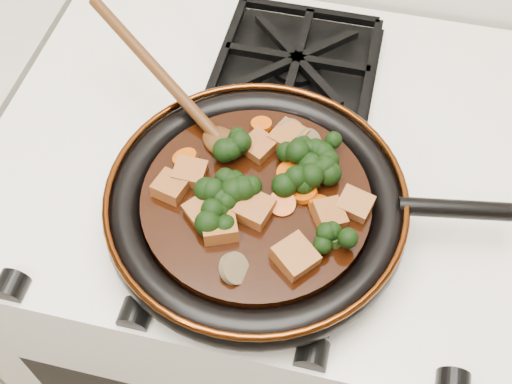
# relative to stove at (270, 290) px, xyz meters

# --- Properties ---
(stove) EXTENTS (0.76, 0.60, 0.90)m
(stove) POSITION_rel_stove_xyz_m (0.00, 0.00, 0.00)
(stove) COLOR white
(stove) RESTS_ON ground
(burner_grate_front) EXTENTS (0.23, 0.23, 0.03)m
(burner_grate_front) POSITION_rel_stove_xyz_m (0.00, -0.14, 0.46)
(burner_grate_front) COLOR black
(burner_grate_front) RESTS_ON stove
(burner_grate_back) EXTENTS (0.23, 0.23, 0.03)m
(burner_grate_back) POSITION_rel_stove_xyz_m (0.00, 0.14, 0.46)
(burner_grate_back) COLOR black
(burner_grate_back) RESTS_ON stove
(skillet) EXTENTS (0.48, 0.36, 0.05)m
(skillet) POSITION_rel_stove_xyz_m (0.01, -0.13, 0.49)
(skillet) COLOR black
(skillet) RESTS_ON burner_grate_front
(braising_sauce) EXTENTS (0.27, 0.27, 0.02)m
(braising_sauce) POSITION_rel_stove_xyz_m (0.00, -0.13, 0.50)
(braising_sauce) COLOR black
(braising_sauce) RESTS_ON skillet
(tofu_cube_0) EXTENTS (0.05, 0.05, 0.02)m
(tofu_cube_0) POSITION_rel_stove_xyz_m (-0.03, -0.18, 0.52)
(tofu_cube_0) COLOR brown
(tofu_cube_0) RESTS_ON braising_sauce
(tofu_cube_1) EXTENTS (0.05, 0.05, 0.02)m
(tofu_cube_1) POSITION_rel_stove_xyz_m (-0.01, -0.06, 0.52)
(tofu_cube_1) COLOR brown
(tofu_cube_1) RESTS_ON braising_sauce
(tofu_cube_2) EXTENTS (0.04, 0.04, 0.02)m
(tofu_cube_2) POSITION_rel_stove_xyz_m (-0.09, -0.14, 0.52)
(tofu_cube_2) COLOR brown
(tofu_cube_2) RESTS_ON braising_sauce
(tofu_cube_3) EXTENTS (0.05, 0.05, 0.03)m
(tofu_cube_3) POSITION_rel_stove_xyz_m (0.09, -0.14, 0.52)
(tofu_cube_3) COLOR brown
(tofu_cube_3) RESTS_ON braising_sauce
(tofu_cube_4) EXTENTS (0.04, 0.03, 0.02)m
(tofu_cube_4) POSITION_rel_stove_xyz_m (-0.08, -0.12, 0.52)
(tofu_cube_4) COLOR brown
(tofu_cube_4) RESTS_ON braising_sauce
(tofu_cube_5) EXTENTS (0.04, 0.04, 0.02)m
(tofu_cube_5) POSITION_rel_stove_xyz_m (0.12, -0.12, 0.52)
(tofu_cube_5) COLOR brown
(tofu_cube_5) RESTS_ON braising_sauce
(tofu_cube_6) EXTENTS (0.05, 0.05, 0.02)m
(tofu_cube_6) POSITION_rel_stove_xyz_m (0.01, -0.15, 0.52)
(tofu_cube_6) COLOR brown
(tofu_cube_6) RESTS_ON braising_sauce
(tofu_cube_7) EXTENTS (0.05, 0.05, 0.02)m
(tofu_cube_7) POSITION_rel_stove_xyz_m (-0.05, -0.17, 0.52)
(tofu_cube_7) COLOR brown
(tofu_cube_7) RESTS_ON braising_sauce
(tofu_cube_8) EXTENTS (0.05, 0.05, 0.02)m
(tofu_cube_8) POSITION_rel_stove_xyz_m (0.02, -0.04, 0.52)
(tofu_cube_8) COLOR brown
(tofu_cube_8) RESTS_ON braising_sauce
(tofu_cube_9) EXTENTS (0.06, 0.06, 0.03)m
(tofu_cube_9) POSITION_rel_stove_xyz_m (0.06, -0.20, 0.52)
(tofu_cube_9) COLOR brown
(tofu_cube_9) RESTS_ON braising_sauce
(broccoli_floret_0) EXTENTS (0.09, 0.08, 0.07)m
(broccoli_floret_0) POSITION_rel_stove_xyz_m (0.06, -0.06, 0.52)
(broccoli_floret_0) COLOR black
(broccoli_floret_0) RESTS_ON braising_sauce
(broccoli_floret_1) EXTENTS (0.07, 0.07, 0.07)m
(broccoli_floret_1) POSITION_rel_stove_xyz_m (0.07, -0.10, 0.52)
(broccoli_floret_1) COLOR black
(broccoli_floret_1) RESTS_ON braising_sauce
(broccoli_floret_2) EXTENTS (0.09, 0.08, 0.07)m
(broccoli_floret_2) POSITION_rel_stove_xyz_m (-0.03, -0.17, 0.52)
(broccoli_floret_2) COLOR black
(broccoli_floret_2) RESTS_ON braising_sauce
(broccoli_floret_3) EXTENTS (0.06, 0.06, 0.05)m
(broccoli_floret_3) POSITION_rel_stove_xyz_m (-0.03, -0.14, 0.52)
(broccoli_floret_3) COLOR black
(broccoli_floret_3) RESTS_ON braising_sauce
(broccoli_floret_4) EXTENTS (0.07, 0.06, 0.06)m
(broccoli_floret_4) POSITION_rel_stove_xyz_m (0.10, -0.17, 0.52)
(broccoli_floret_4) COLOR black
(broccoli_floret_4) RESTS_ON braising_sauce
(broccoli_floret_5) EXTENTS (0.07, 0.07, 0.06)m
(broccoli_floret_5) POSITION_rel_stove_xyz_m (-0.01, -0.14, 0.52)
(broccoli_floret_5) COLOR black
(broccoli_floret_5) RESTS_ON braising_sauce
(broccoli_floret_6) EXTENTS (0.09, 0.09, 0.07)m
(broccoli_floret_6) POSITION_rel_stove_xyz_m (-0.03, -0.07, 0.52)
(broccoli_floret_6) COLOR black
(broccoli_floret_6) RESTS_ON braising_sauce
(broccoli_floret_7) EXTENTS (0.08, 0.08, 0.06)m
(broccoli_floret_7) POSITION_rel_stove_xyz_m (0.04, -0.11, 0.52)
(broccoli_floret_7) COLOR black
(broccoli_floret_7) RESTS_ON braising_sauce
(broccoli_floret_8) EXTENTS (0.08, 0.07, 0.07)m
(broccoli_floret_8) POSITION_rel_stove_xyz_m (0.04, -0.06, 0.52)
(broccoli_floret_8) COLOR black
(broccoli_floret_8) RESTS_ON braising_sauce
(broccoli_floret_9) EXTENTS (0.07, 0.08, 0.06)m
(broccoli_floret_9) POSITION_rel_stove_xyz_m (-0.04, -0.14, 0.52)
(broccoli_floret_9) COLOR black
(broccoli_floret_9) RESTS_ON braising_sauce
(carrot_coin_0) EXTENTS (0.03, 0.03, 0.02)m
(carrot_coin_0) POSITION_rel_stove_xyz_m (0.03, -0.09, 0.51)
(carrot_coin_0) COLOR #C04705
(carrot_coin_0) RESTS_ON braising_sauce
(carrot_coin_1) EXTENTS (0.03, 0.03, 0.02)m
(carrot_coin_1) POSITION_rel_stove_xyz_m (0.06, -0.11, 0.51)
(carrot_coin_1) COLOR #C04705
(carrot_coin_1) RESTS_ON braising_sauce
(carrot_coin_2) EXTENTS (0.03, 0.03, 0.02)m
(carrot_coin_2) POSITION_rel_stove_xyz_m (-0.09, -0.10, 0.51)
(carrot_coin_2) COLOR #C04705
(carrot_coin_2) RESTS_ON braising_sauce
(carrot_coin_3) EXTENTS (0.03, 0.03, 0.01)m
(carrot_coin_3) POSITION_rel_stove_xyz_m (-0.01, -0.03, 0.51)
(carrot_coin_3) COLOR #C04705
(carrot_coin_3) RESTS_ON braising_sauce
(carrot_coin_4) EXTENTS (0.03, 0.03, 0.02)m
(carrot_coin_4) POSITION_rel_stove_xyz_m (0.03, -0.13, 0.51)
(carrot_coin_4) COLOR #C04705
(carrot_coin_4) RESTS_ON braising_sauce
(carrot_coin_5) EXTENTS (0.03, 0.03, 0.02)m
(carrot_coin_5) POSITION_rel_stove_xyz_m (0.08, -0.13, 0.51)
(carrot_coin_5) COLOR #C04705
(carrot_coin_5) RESTS_ON braising_sauce
(mushroom_slice_0) EXTENTS (0.05, 0.05, 0.03)m
(mushroom_slice_0) POSITION_rel_stove_xyz_m (0.02, -0.03, 0.52)
(mushroom_slice_0) COLOR brown
(mushroom_slice_0) RESTS_ON braising_sauce
(mushroom_slice_1) EXTENTS (0.04, 0.04, 0.03)m
(mushroom_slice_1) POSITION_rel_stove_xyz_m (0.05, -0.04, 0.52)
(mushroom_slice_1) COLOR brown
(mushroom_slice_1) RESTS_ON braising_sauce
(mushroom_slice_2) EXTENTS (0.04, 0.04, 0.03)m
(mushroom_slice_2) POSITION_rel_stove_xyz_m (0.00, -0.23, 0.52)
(mushroom_slice_2) COLOR brown
(mushroom_slice_2) RESTS_ON braising_sauce
(wooden_spoon) EXTENTS (0.15, 0.11, 0.26)m
(wooden_spoon) POSITION_rel_stove_xyz_m (-0.12, -0.02, 0.53)
(wooden_spoon) COLOR #48270F
(wooden_spoon) RESTS_ON braising_sauce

